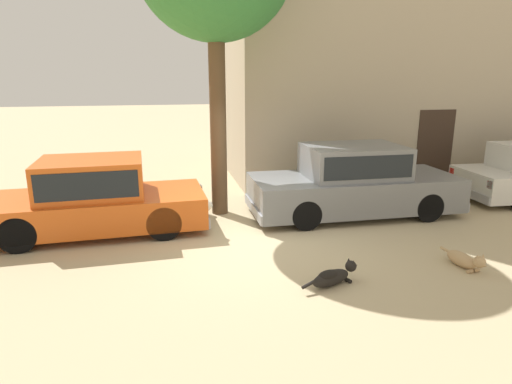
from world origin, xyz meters
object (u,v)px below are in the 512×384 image
at_px(parked_sedan_nearest, 95,197).
at_px(stray_dog_spotted, 333,276).
at_px(stray_dog_tan, 465,260).
at_px(parked_sedan_second, 354,181).

xyz_separation_m(parked_sedan_nearest, stray_dog_spotted, (3.70, -3.21, -0.57)).
bearing_deg(stray_dog_tan, parked_sedan_second, -175.81).
height_order(parked_sedan_nearest, parked_sedan_second, parked_sedan_second).
relative_size(parked_sedan_nearest, parked_sedan_second, 0.93).
height_order(parked_sedan_nearest, stray_dog_spotted, parked_sedan_nearest).
bearing_deg(stray_dog_spotted, parked_sedan_nearest, 119.42).
height_order(parked_sedan_second, stray_dog_tan, parked_sedan_second).
xyz_separation_m(parked_sedan_second, stray_dog_tan, (0.58, -3.07, -0.62)).
height_order(stray_dog_spotted, stray_dog_tan, stray_dog_tan).
bearing_deg(parked_sedan_second, stray_dog_tan, -78.55).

